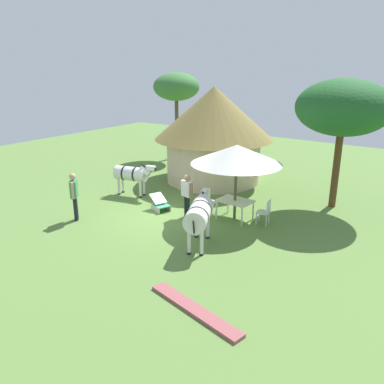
% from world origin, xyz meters
% --- Properties ---
extents(ground_plane, '(36.00, 36.00, 0.00)m').
position_xyz_m(ground_plane, '(0.00, 0.00, 0.00)').
color(ground_plane, '#5B7F3B').
extents(thatched_hut, '(5.63, 5.63, 4.51)m').
position_xyz_m(thatched_hut, '(-1.27, 5.01, 2.50)').
color(thatched_hut, beige).
rests_on(thatched_hut, ground_plane).
extents(shade_umbrella, '(3.23, 3.23, 2.79)m').
position_xyz_m(shade_umbrella, '(2.12, 1.19, 2.44)').
color(shade_umbrella, brown).
rests_on(shade_umbrella, ground_plane).
extents(patio_dining_table, '(1.28, 0.96, 0.74)m').
position_xyz_m(patio_dining_table, '(2.12, 1.19, 0.65)').
color(patio_dining_table, silver).
rests_on(patio_dining_table, ground_plane).
extents(patio_chair_near_lawn, '(0.49, 0.51, 0.90)m').
position_xyz_m(patio_chair_near_lawn, '(3.25, 1.38, 0.52)').
color(patio_chair_near_lawn, white).
rests_on(patio_chair_near_lawn, ground_plane).
extents(patio_chair_west_end, '(0.43, 0.45, 0.90)m').
position_xyz_m(patio_chair_west_end, '(0.97, 1.21, 0.52)').
color(patio_chair_west_end, silver).
rests_on(patio_chair_west_end, ground_plane).
extents(guest_beside_umbrella, '(0.57, 0.30, 1.64)m').
position_xyz_m(guest_beside_umbrella, '(0.56, 0.35, 0.99)').
color(guest_beside_umbrella, black).
rests_on(guest_beside_umbrella, ground_plane).
extents(standing_watcher, '(0.49, 0.50, 1.78)m').
position_xyz_m(standing_watcher, '(-2.58, -2.25, 1.07)').
color(standing_watcher, black).
rests_on(standing_watcher, ground_plane).
extents(striped_lounge_chair, '(0.95, 0.78, 0.59)m').
position_xyz_m(striped_lounge_chair, '(-0.72, 0.33, 0.25)').
color(striped_lounge_chair, '#3C9E70').
rests_on(striped_lounge_chair, ground_plane).
extents(zebra_nearest_camera, '(2.06, 0.92, 1.49)m').
position_xyz_m(zebra_nearest_camera, '(-2.90, 1.05, 0.94)').
color(zebra_nearest_camera, silver).
rests_on(zebra_nearest_camera, ground_plane).
extents(zebra_by_umbrella, '(1.31, 2.14, 1.60)m').
position_xyz_m(zebra_by_umbrella, '(2.28, -1.36, 1.06)').
color(zebra_by_umbrella, silver).
rests_on(zebra_by_umbrella, ground_plane).
extents(acacia_tree_left_background, '(2.71, 2.71, 5.02)m').
position_xyz_m(acacia_tree_left_background, '(-5.77, 7.97, 4.18)').
color(acacia_tree_left_background, brown).
rests_on(acacia_tree_left_background, ground_plane).
extents(acacia_tree_far_lawn, '(3.54, 3.54, 4.99)m').
position_xyz_m(acacia_tree_far_lawn, '(4.64, 4.68, 3.90)').
color(acacia_tree_far_lawn, '#55381D').
rests_on(acacia_tree_far_lawn, ground_plane).
extents(brick_patio_kerb, '(2.81, 0.94, 0.08)m').
position_xyz_m(brick_patio_kerb, '(4.16, -4.28, 0.04)').
color(brick_patio_kerb, '#9A4F52').
rests_on(brick_patio_kerb, ground_plane).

